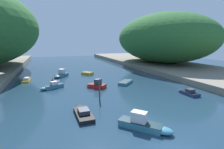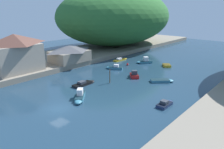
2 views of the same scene
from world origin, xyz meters
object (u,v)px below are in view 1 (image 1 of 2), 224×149
(boat_mid_channel, at_px, (52,87))
(boat_white_cruiser, at_px, (145,124))
(boat_navy_launch, at_px, (61,75))
(boat_moored_right, at_px, (127,82))
(boat_cabin_cruiser, at_px, (27,80))
(boat_near_quay, at_px, (96,85))
(boat_far_right_bank, at_px, (86,73))
(channel_buoy_near, at_px, (53,81))
(boat_small_dinghy, at_px, (83,112))
(boat_yellow_tender, at_px, (188,92))

(boat_mid_channel, relative_size, boat_white_cruiser, 0.91)
(boat_navy_launch, bearing_deg, boat_moored_right, 174.04)
(boat_cabin_cruiser, relative_size, boat_navy_launch, 1.17)
(boat_near_quay, xyz_separation_m, boat_white_cruiser, (0.41, -17.06, 0.01))
(boat_cabin_cruiser, bearing_deg, boat_navy_launch, 16.52)
(boat_far_right_bank, bearing_deg, channel_buoy_near, 176.60)
(boat_moored_right, bearing_deg, boat_white_cruiser, -64.20)
(boat_small_dinghy, height_order, boat_cabin_cruiser, boat_small_dinghy)
(boat_mid_channel, bearing_deg, boat_white_cruiser, 175.78)
(boat_near_quay, bearing_deg, boat_cabin_cruiser, 93.21)
(boat_cabin_cruiser, distance_m, channel_buoy_near, 6.33)
(boat_navy_launch, distance_m, boat_moored_right, 16.86)
(boat_small_dinghy, height_order, boat_yellow_tender, boat_yellow_tender)
(boat_small_dinghy, height_order, boat_near_quay, boat_near_quay)
(boat_small_dinghy, height_order, boat_navy_launch, boat_navy_launch)
(boat_near_quay, bearing_deg, boat_white_cruiser, -135.14)
(boat_small_dinghy, bearing_deg, boat_far_right_bank, 76.27)
(boat_far_right_bank, bearing_deg, boat_cabin_cruiser, 151.97)
(boat_navy_launch, bearing_deg, boat_cabin_cruiser, 50.96)
(boat_far_right_bank, xyz_separation_m, boat_navy_launch, (-6.56, -1.18, 0.25))
(boat_navy_launch, relative_size, channel_buoy_near, 5.28)
(boat_cabin_cruiser, distance_m, boat_navy_launch, 7.60)
(boat_far_right_bank, bearing_deg, boat_white_cruiser, -131.57)
(boat_cabin_cruiser, bearing_deg, boat_near_quay, -37.65)
(boat_mid_channel, xyz_separation_m, boat_navy_launch, (2.43, 10.64, 0.14))
(boat_yellow_tender, bearing_deg, boat_near_quay, 144.29)
(boat_small_dinghy, relative_size, boat_white_cruiser, 1.12)
(boat_mid_channel, height_order, boat_moored_right, boat_mid_channel)
(boat_moored_right, distance_m, boat_yellow_tender, 12.21)
(boat_small_dinghy, relative_size, channel_buoy_near, 6.36)
(boat_yellow_tender, distance_m, channel_buoy_near, 26.55)
(boat_moored_right, xyz_separation_m, boat_yellow_tender, (6.21, -10.51, 0.05))
(boat_far_right_bank, xyz_separation_m, boat_white_cruiser, (-0.74, -30.90, 0.21))
(boat_yellow_tender, height_order, boat_white_cruiser, boat_white_cruiser)
(boat_mid_channel, bearing_deg, boat_navy_launch, -40.46)
(boat_small_dinghy, bearing_deg, channel_buoy_near, 97.76)
(boat_mid_channel, distance_m, boat_near_quay, 8.10)
(boat_yellow_tender, bearing_deg, boat_moored_right, 120.37)
(channel_buoy_near, bearing_deg, boat_near_quay, -44.65)
(boat_yellow_tender, relative_size, boat_white_cruiser, 0.77)
(boat_far_right_bank, bearing_deg, boat_near_quay, -134.94)
(boat_far_right_bank, xyz_separation_m, channel_buoy_near, (-8.63, -6.45, 0.03))
(boat_cabin_cruiser, bearing_deg, boat_moored_right, -23.54)
(boat_moored_right, height_order, channel_buoy_near, channel_buoy_near)
(boat_yellow_tender, bearing_deg, boat_navy_launch, 129.88)
(boat_small_dinghy, relative_size, boat_cabin_cruiser, 1.03)
(boat_near_quay, xyz_separation_m, boat_yellow_tender, (13.12, -9.36, -0.18))
(boat_moored_right, bearing_deg, channel_buoy_near, -157.99)
(boat_navy_launch, bearing_deg, boat_white_cruiser, 138.16)
(boat_cabin_cruiser, height_order, channel_buoy_near, channel_buoy_near)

